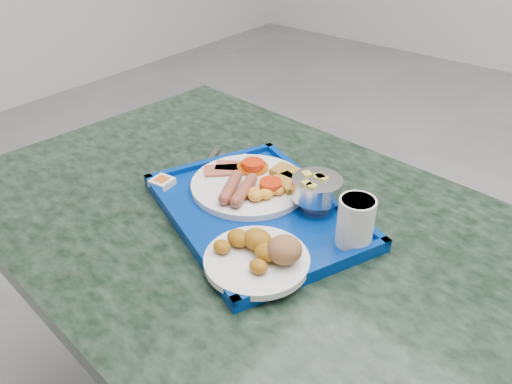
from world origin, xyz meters
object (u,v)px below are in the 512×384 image
tray (256,212)px  main_plate (252,183)px  juice_cup (356,220)px  table (250,288)px  fruit_bowl (317,189)px  bread_plate (261,254)px

tray → main_plate: bearing=134.6°
tray → juice_cup: 0.21m
table → fruit_bowl: size_ratio=13.04×
main_plate → bread_plate: 0.23m
tray → juice_cup: juice_cup is taller
bread_plate → tray: bearing=132.1°
bread_plate → fruit_bowl: fruit_bowl is taller
table → fruit_bowl: 0.28m
table → main_plate: size_ratio=5.27×
table → bread_plate: bearing=-43.4°
table → tray: size_ratio=2.49×
bread_plate → juice_cup: 0.17m
bread_plate → table: bearing=136.6°
fruit_bowl → juice_cup: size_ratio=1.08×
table → juice_cup: juice_cup is taller
tray → juice_cup: (0.20, 0.03, 0.05)m
table → juice_cup: bearing=10.5°
tray → bread_plate: 0.16m
juice_cup → tray: bearing=-171.5°
main_plate → fruit_bowl: (0.14, 0.02, 0.03)m
tray → fruit_bowl: (0.09, 0.08, 0.05)m
bread_plate → fruit_bowl: 0.20m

